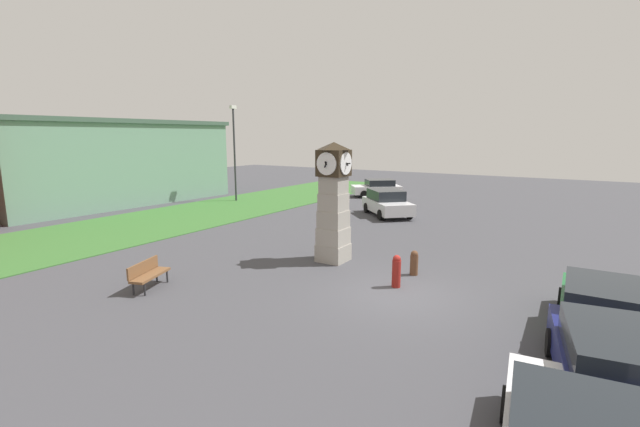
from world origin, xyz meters
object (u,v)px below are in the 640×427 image
Objects in this scene: car_by_building at (600,307)px; bench at (148,273)px; bollard_mid_row at (414,263)px; car_silver_hatch at (377,188)px; bollard_near_tower at (396,271)px; car_near_tower at (612,364)px; clock_tower at (333,203)px; car_far_lot at (387,203)px; street_lamp_near_road at (234,147)px.

bench is (-3.91, 12.48, -0.21)m from car_by_building.
car_silver_hatch is (17.66, 9.63, 0.27)m from bollard_mid_row.
bollard_mid_row is 0.21× the size of car_by_building.
car_by_building is (-0.55, -5.63, 0.18)m from bollard_near_tower.
car_near_tower is 2.77× the size of bench.
clock_tower reaches higher than bollard_mid_row.
bollard_mid_row is 11.69m from car_far_lot.
street_lamp_near_road is at bearing 134.46° from car_silver_hatch.
bollard_near_tower is at bearing -114.40° from clock_tower.
car_far_lot is 8.43m from car_silver_hatch.
bollard_near_tower is 1.21× the size of bollard_mid_row.
bollard_mid_row is (0.03, -3.36, -1.90)m from clock_tower.
street_lamp_near_road reaches higher than car_by_building.
car_by_building is 16.63m from car_far_lot.
bollard_mid_row is 9.13m from bench.
car_near_tower is at bearing -177.29° from car_by_building.
bollard_near_tower is at bearing -56.92° from bench.
bollard_near_tower is at bearing 177.98° from bollard_mid_row.
car_far_lot reaches higher than bollard_near_tower.
street_lamp_near_road reaches higher than bollard_near_tower.
bench is 0.24× the size of street_lamp_near_road.
bollard_near_tower is 0.15× the size of street_lamp_near_road.
car_far_lot is (12.36, 11.12, 0.07)m from car_by_building.
car_by_building is at bearing -110.40° from bollard_mid_row.
car_far_lot reaches higher than bollard_mid_row.
bollard_mid_row is 5.96m from car_by_building.
car_near_tower is (-5.18, -9.09, -1.58)m from clock_tower.
street_lamp_near_road is at bearing 55.98° from clock_tower.
bollard_mid_row is 20.55m from street_lamp_near_road.
car_far_lot is 12.65m from street_lamp_near_road.
clock_tower reaches higher than car_by_building.
clock_tower is 4.30× the size of bollard_near_tower.
car_silver_hatch is 23.80m from bench.
car_far_lot reaches higher than car_near_tower.
clock_tower reaches higher than car_far_lot.
car_silver_hatch is (17.69, 6.26, -1.62)m from clock_tower.
bench is (-5.99, 6.90, 0.07)m from bollard_mid_row.
bollard_mid_row is (1.53, -0.05, -0.10)m from bollard_near_tower.
car_silver_hatch is 2.51× the size of bench.
bench is (-16.27, 1.35, -0.28)m from car_far_lot.
car_far_lot is at bearing -4.76° from bench.
bollard_near_tower is 0.65× the size of bench.
car_by_building is 0.98× the size of car_far_lot.
bollard_near_tower is 5.66m from car_by_building.
car_near_tower is (-3.68, -5.78, 0.22)m from bollard_near_tower.
bollard_near_tower is at bearing 84.44° from car_by_building.
clock_tower reaches higher than car_near_tower.
car_far_lot is at bearing 36.02° from car_near_tower.
car_far_lot is at bearing 24.92° from bollard_near_tower.
clock_tower is at bearing 60.30° from car_near_tower.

